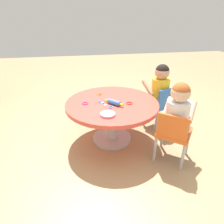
{
  "coord_description": "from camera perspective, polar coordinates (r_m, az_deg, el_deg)",
  "views": [
    {
      "loc": [
        -1.87,
        0.33,
        1.32
      ],
      "look_at": [
        0.0,
        0.0,
        0.35
      ],
      "focal_mm": 31.56,
      "sensor_mm": 36.0,
      "label": 1
    }
  ],
  "objects": [
    {
      "name": "craft_scissors",
      "position": [
        2.07,
        -2.79,
        2.75
      ],
      "size": [
        0.14,
        0.1,
        0.01
      ],
      "color": "silver",
      "rests_on": "craft_table"
    },
    {
      "name": "cookie_cutter_2",
      "position": [
        2.07,
        -7.77,
        2.54
      ],
      "size": [
        0.07,
        0.07,
        0.01
      ],
      "primitive_type": "torus",
      "color": "#D83FA5",
      "rests_on": "craft_table"
    },
    {
      "name": "playdough_blob_0",
      "position": [
        1.82,
        -1.26,
        -0.67
      ],
      "size": [
        0.14,
        0.14,
        0.02
      ],
      "primitive_type": "cylinder",
      "color": "pink",
      "rests_on": "craft_table"
    },
    {
      "name": "seated_child_right",
      "position": [
        2.45,
        13.81,
        7.44
      ],
      "size": [
        0.42,
        0.37,
        0.51
      ],
      "color": "#3F4772",
      "rests_on": "ground"
    },
    {
      "name": "child_chair_left",
      "position": [
        1.94,
        17.33,
        -5.85
      ],
      "size": [
        0.42,
        0.42,
        0.54
      ],
      "color": "#B7B7BC",
      "rests_on": "ground"
    },
    {
      "name": "child_chair_right",
      "position": [
        2.51,
        13.86,
        2.28
      ],
      "size": [
        0.38,
        0.38,
        0.54
      ],
      "color": "#B7B7BC",
      "rests_on": "ground"
    },
    {
      "name": "seated_child_left",
      "position": [
        1.87,
        18.54,
        0.6
      ],
      "size": [
        0.44,
        0.42,
        0.51
      ],
      "color": "#3F4772",
      "rests_on": "ground"
    },
    {
      "name": "cookie_cutter_3",
      "position": [
        1.97,
        -0.39,
        1.45
      ],
      "size": [
        0.05,
        0.05,
        0.01
      ],
      "primitive_type": "torus",
      "color": "#3F99D8",
      "rests_on": "craft_table"
    },
    {
      "name": "cookie_cutter_1",
      "position": [
        2.06,
        5.03,
        2.59
      ],
      "size": [
        0.07,
        0.07,
        0.01
      ],
      "primitive_type": "torus",
      "color": "red",
      "rests_on": "craft_table"
    },
    {
      "name": "rolling_pin",
      "position": [
        2.02,
        0.59,
        2.8
      ],
      "size": [
        0.18,
        0.17,
        0.05
      ],
      "color": "#3F72CC",
      "rests_on": "craft_table"
    },
    {
      "name": "cookie_cutter_0",
      "position": [
        2.29,
        -3.63,
        5.24
      ],
      "size": [
        0.05,
        0.05,
        0.01
      ],
      "primitive_type": "torus",
      "color": "orange",
      "rests_on": "craft_table"
    },
    {
      "name": "craft_table",
      "position": [
        2.13,
        0.0,
        0.46
      ],
      "size": [
        0.99,
        0.99,
        0.47
      ],
      "color": "silver",
      "rests_on": "ground"
    },
    {
      "name": "ground_plane",
      "position": [
        2.32,
        0.0,
        -7.74
      ],
      "size": [
        10.0,
        10.0,
        0.0
      ],
      "primitive_type": "plane",
      "color": "tan"
    }
  ]
}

